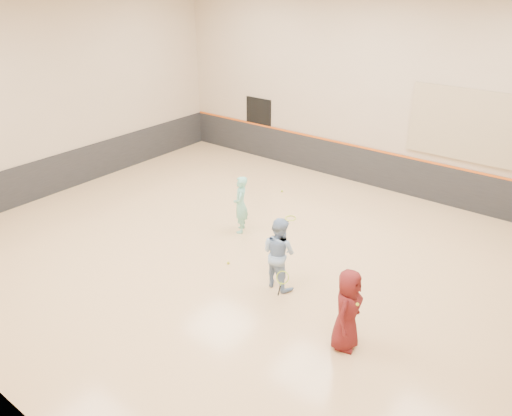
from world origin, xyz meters
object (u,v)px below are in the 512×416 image
Objects in this scene: spare_racket at (291,217)px; girl at (241,205)px; instructor at (279,253)px; young_man at (347,310)px.

girl is at bearing -114.55° from spare_racket.
girl is 2.73m from instructor.
instructor is at bearing 24.22° from girl.
girl is 5.01m from young_man.
young_man is 5.38m from spare_racket.
instructor is 1.02× the size of young_man.
young_man is 2.39× the size of spare_racket.
instructor is at bearing -60.56° from spare_racket.
spare_racket is (-1.64, 2.91, -0.79)m from instructor.
instructor reaches higher than young_man.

